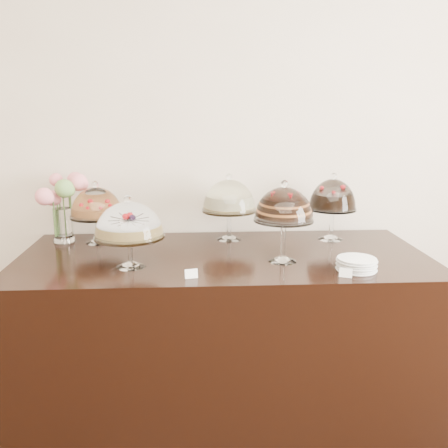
{
  "coord_description": "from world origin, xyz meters",
  "views": [
    {
      "loc": [
        -0.21,
        -0.15,
        1.67
      ],
      "look_at": [
        -0.06,
        2.4,
        1.08
      ],
      "focal_mm": 40.0,
      "sensor_mm": 36.0,
      "label": 1
    }
  ],
  "objects": [
    {
      "name": "cake_stand_sugar_sponge",
      "position": [
        -0.54,
        2.26,
        1.13
      ],
      "size": [
        0.35,
        0.35,
        0.37
      ],
      "color": "white",
      "rests_on": "display_counter"
    },
    {
      "name": "price_card_right",
      "position": [
        0.48,
        2.04,
        0.92
      ],
      "size": [
        0.06,
        0.04,
        0.04
      ],
      "primitive_type": "cube",
      "rotation": [
        -0.21,
        0.0,
        -0.41
      ],
      "color": "white",
      "rests_on": "display_counter"
    },
    {
      "name": "price_card_left",
      "position": [
        -0.24,
        2.07,
        0.92
      ],
      "size": [
        0.06,
        0.03,
        0.04
      ],
      "primitive_type": "cube",
      "rotation": [
        -0.21,
        0.0,
        0.2
      ],
      "color": "white",
      "rests_on": "display_counter"
    },
    {
      "name": "wall_back",
      "position": [
        0.0,
        3.0,
        1.5
      ],
      "size": [
        5.0,
        0.04,
        3.0
      ],
      "primitive_type": "cube",
      "color": "beige",
      "rests_on": "ground"
    },
    {
      "name": "cake_stand_cheesecake",
      "position": [
        -0.01,
        2.76,
        1.15
      ],
      "size": [
        0.32,
        0.32,
        0.4
      ],
      "color": "white",
      "rests_on": "display_counter"
    },
    {
      "name": "cake_stand_dark_choco",
      "position": [
        0.6,
        2.73,
        1.16
      ],
      "size": [
        0.28,
        0.28,
        0.4
      ],
      "color": "white",
      "rests_on": "display_counter"
    },
    {
      "name": "cake_stand_fruit_tart",
      "position": [
        -0.79,
        2.74,
        1.13
      ],
      "size": [
        0.31,
        0.31,
        0.37
      ],
      "color": "white",
      "rests_on": "display_counter"
    },
    {
      "name": "plate_stack",
      "position": [
        0.57,
        2.13,
        0.93
      ],
      "size": [
        0.19,
        0.19,
        0.06
      ],
      "color": "white",
      "rests_on": "display_counter"
    },
    {
      "name": "flower_vase",
      "position": [
        -0.99,
        2.78,
        1.15
      ],
      "size": [
        0.27,
        0.31,
        0.4
      ],
      "color": "white",
      "rests_on": "display_counter"
    },
    {
      "name": "cake_stand_choco_layer",
      "position": [
        0.23,
        2.31,
        1.19
      ],
      "size": [
        0.31,
        0.31,
        0.42
      ],
      "color": "white",
      "rests_on": "display_counter"
    },
    {
      "name": "display_counter",
      "position": [
        -0.06,
        2.45,
        0.45
      ],
      "size": [
        2.2,
        1.0,
        0.9
      ],
      "primitive_type": "cube",
      "color": "black",
      "rests_on": "ground"
    }
  ]
}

